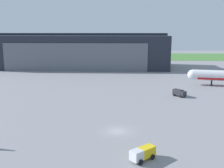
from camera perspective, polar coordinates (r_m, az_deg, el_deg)
ground_plane at (r=55.78m, az=1.22°, el=-9.96°), size 440.00×440.00×0.00m
grass_field_strip at (r=210.32m, az=2.21°, el=5.90°), size 440.00×56.00×0.08m
maintenance_hangar at (r=150.38m, az=-6.80°, el=6.98°), size 94.32×33.37×18.61m
stair_truck at (r=44.10m, az=6.55°, el=-14.42°), size 4.40×4.22×2.05m
baggage_tug at (r=85.94m, az=14.11°, el=-1.81°), size 4.02×4.33×2.08m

